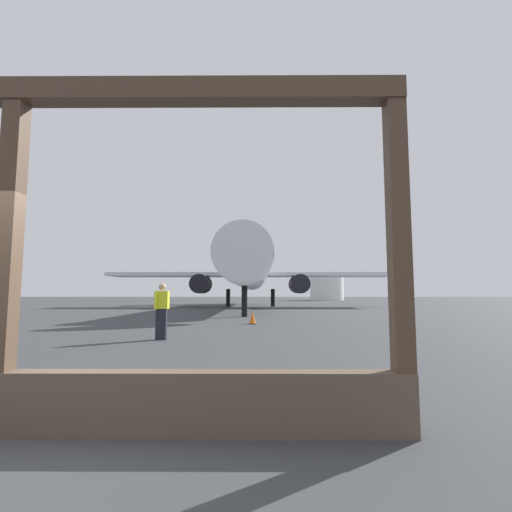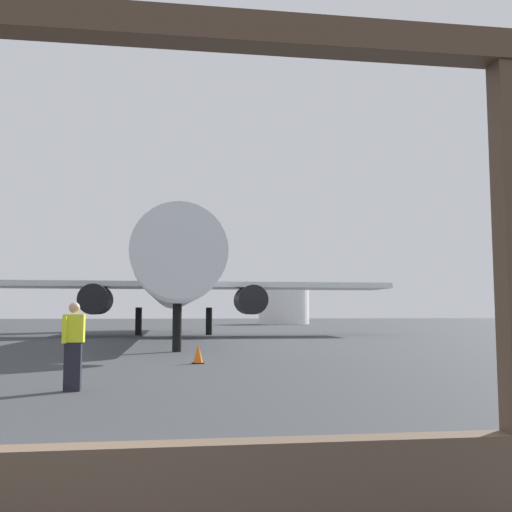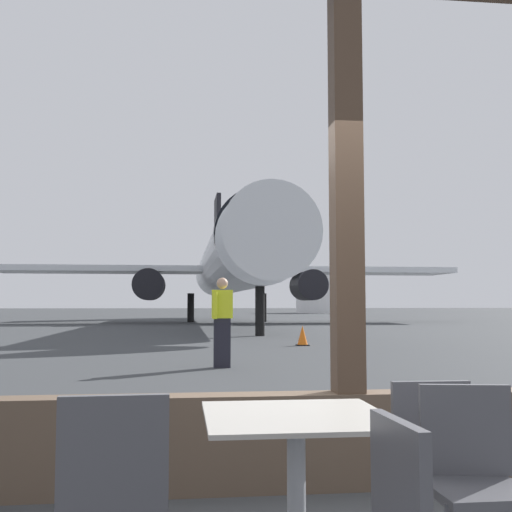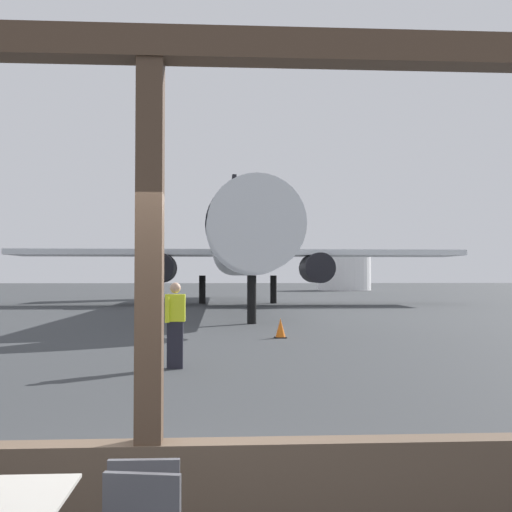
# 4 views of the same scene
# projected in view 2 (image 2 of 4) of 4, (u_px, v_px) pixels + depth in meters

# --- Properties ---
(ground_plane) EXTENTS (220.00, 220.00, 0.00)m
(ground_plane) POSITION_uv_depth(u_px,v_px,m) (149.00, 334.00, 43.22)
(ground_plane) COLOR #383A3D
(airplane) EXTENTS (29.14, 35.70, 10.44)m
(airplane) POSITION_uv_depth(u_px,v_px,m) (175.00, 279.00, 37.66)
(airplane) COLOR silver
(airplane) RESTS_ON ground
(ground_crew_worker) EXTENTS (0.40, 0.47, 1.74)m
(ground_crew_worker) POSITION_uv_depth(u_px,v_px,m) (73.00, 345.00, 11.69)
(ground_crew_worker) COLOR black
(ground_crew_worker) RESTS_ON ground
(traffic_cone) EXTENTS (0.36, 0.36, 0.59)m
(traffic_cone) POSITION_uv_depth(u_px,v_px,m) (198.00, 354.00, 17.91)
(traffic_cone) COLOR orange
(traffic_cone) RESTS_ON ground
(fuel_storage_tank) EXTENTS (6.75, 6.75, 4.71)m
(fuel_storage_tank) POSITION_uv_depth(u_px,v_px,m) (284.00, 306.00, 79.29)
(fuel_storage_tank) COLOR white
(fuel_storage_tank) RESTS_ON ground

